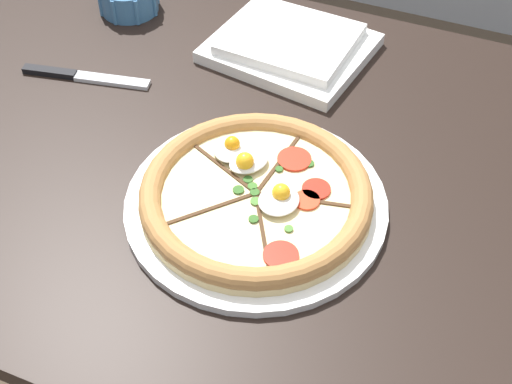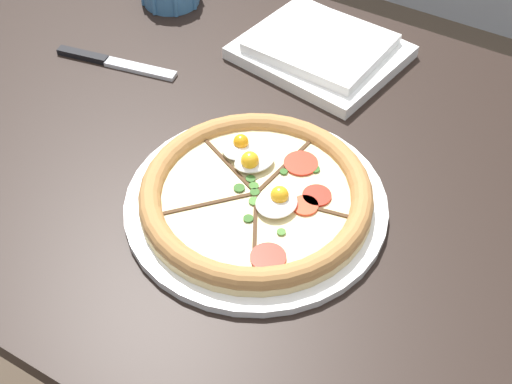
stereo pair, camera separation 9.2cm
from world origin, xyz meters
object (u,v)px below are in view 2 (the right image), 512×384
Objects in this scene: dining_table at (300,219)px; knife_main at (114,63)px; napkin_folded at (321,49)px; pizza at (256,197)px.

dining_table is 0.40m from knife_main.
dining_table is 0.29m from napkin_folded.
pizza is 1.27× the size of napkin_folded.
knife_main is at bearing 157.26° from pizza.
pizza is at bearing -76.71° from napkin_folded.
napkin_folded reaches higher than knife_main.
knife_main is (-0.36, 0.15, -0.02)m from pizza.
dining_table is at bearing 74.45° from pizza.
napkin_folded reaches higher than dining_table.
napkin_folded is at bearing 23.07° from knife_main.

